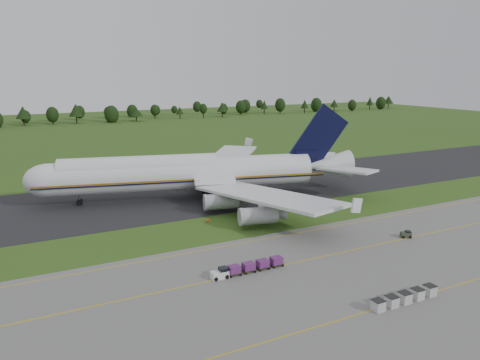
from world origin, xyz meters
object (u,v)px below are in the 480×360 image
aircraft (191,173)px  baggage_train (247,267)px  utility_cart (406,235)px  edge_markers (248,214)px  uld_row (405,298)px

aircraft → baggage_train: 46.61m
baggage_train → utility_cart: baggage_train is taller
utility_cart → edge_markers: (-20.23, 26.16, -0.30)m
utility_cart → uld_row: uld_row is taller
baggage_train → uld_row: size_ratio=1.12×
aircraft → utility_cart: (26.04, -45.25, -6.00)m
uld_row → utility_cart: bearing=43.5°
uld_row → edge_markers: uld_row is taller
uld_row → edge_markers: size_ratio=0.57×
aircraft → uld_row: bearing=-84.5°
baggage_train → utility_cart: bearing=0.4°
uld_row → edge_markers: (-0.32, 45.03, -0.55)m
aircraft → uld_row: 64.68m
baggage_train → utility_cart: (34.47, 0.24, -0.30)m
baggage_train → uld_row: baggage_train is taller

